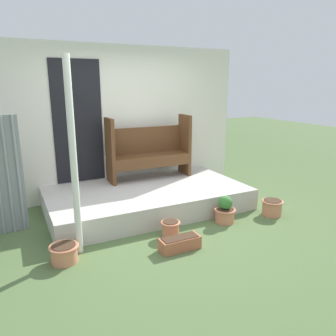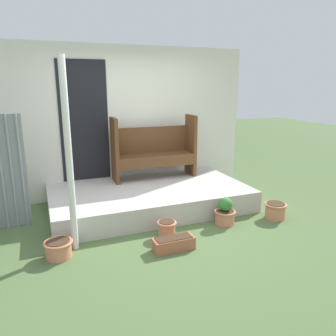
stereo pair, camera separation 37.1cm
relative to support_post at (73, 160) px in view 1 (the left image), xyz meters
The scene contains 10 objects.
ground_plane 1.66m from the support_post, ahead, with size 24.00×24.00×0.00m, color #516B3D.
porch_slab 1.88m from the support_post, 37.08° to the left, with size 3.10×1.72×0.33m.
house_wall 2.25m from the support_post, 56.17° to the left, with size 4.30×0.08×2.60m.
support_post is the anchor object (origin of this frame).
bench 2.19m from the support_post, 44.23° to the left, with size 1.46×0.42×1.09m.
flower_pot_left 1.05m from the support_post, 142.06° to the right, with size 0.33×0.33×0.21m.
flower_pot_middle 1.54m from the support_post, ahead, with size 0.26×0.26×0.22m.
flower_pot_right 2.29m from the support_post, ahead, with size 0.31×0.31×0.40m.
flower_pot_far_right 3.05m from the support_post, ahead, with size 0.33×0.33×0.24m.
planter_box_rect 1.60m from the support_post, 23.79° to the right, with size 0.50×0.20×0.16m.
Camera 1 is at (-1.84, -3.77, 1.96)m, focal length 35.00 mm.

